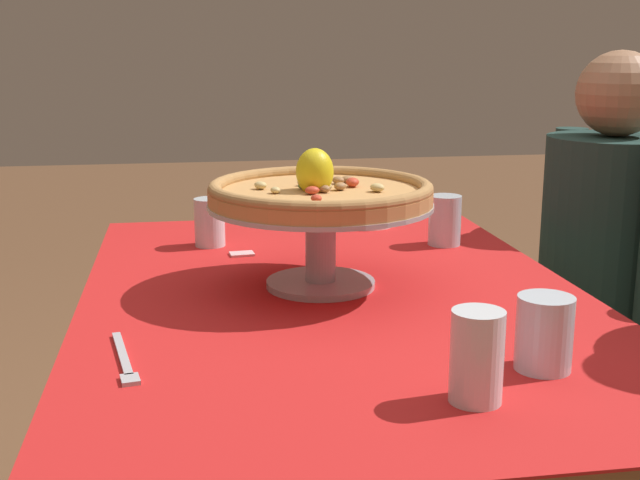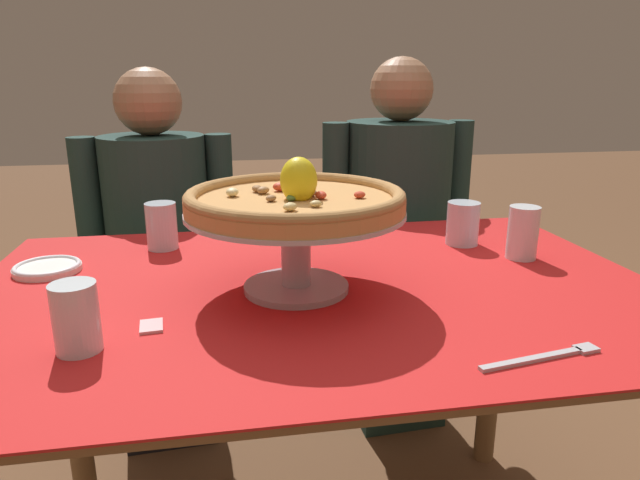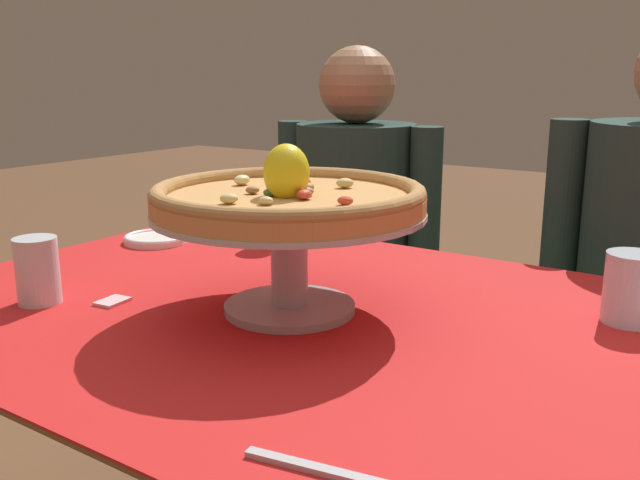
{
  "view_description": "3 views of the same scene",
  "coord_description": "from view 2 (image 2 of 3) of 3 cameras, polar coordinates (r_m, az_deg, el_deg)",
  "views": [
    {
      "loc": [
        1.38,
        -0.25,
        1.18
      ],
      "look_at": [
        -0.08,
        -0.01,
        0.82
      ],
      "focal_mm": 46.41,
      "sensor_mm": 36.0,
      "label": 1
    },
    {
      "loc": [
        -0.17,
        -1.0,
        1.13
      ],
      "look_at": [
        0.0,
        -0.03,
        0.84
      ],
      "focal_mm": 31.41,
      "sensor_mm": 36.0,
      "label": 2
    },
    {
      "loc": [
        0.55,
        -0.82,
        1.09
      ],
      "look_at": [
        0.01,
        -0.01,
        0.86
      ],
      "focal_mm": 38.88,
      "sensor_mm": 36.0,
      "label": 3
    }
  ],
  "objects": [
    {
      "name": "water_glass_back_left",
      "position": [
        1.36,
        -15.81,
        1.07
      ],
      "size": [
        0.07,
        0.07,
        0.11
      ],
      "color": "silver",
      "rests_on": "dining_table"
    },
    {
      "name": "water_glass_back_right",
      "position": [
        1.39,
        14.32,
        1.42
      ],
      "size": [
        0.08,
        0.08,
        0.1
      ],
      "color": "silver",
      "rests_on": "dining_table"
    },
    {
      "name": "dinner_fork",
      "position": [
        0.88,
        22.1,
        -10.94
      ],
      "size": [
        0.2,
        0.05,
        0.01
      ],
      "color": "#B7B7C1",
      "rests_on": "dining_table"
    },
    {
      "name": "pizza_stand",
      "position": [
        1.03,
        -2.49,
        0.41
      ],
      "size": [
        0.4,
        0.4,
        0.16
      ],
      "color": "#B7B7C1",
      "rests_on": "dining_table"
    },
    {
      "name": "diner_right",
      "position": [
        1.86,
        7.67,
        -1.33
      ],
      "size": [
        0.49,
        0.35,
        1.19
      ],
      "color": "#1E3833",
      "rests_on": "ground"
    },
    {
      "name": "side_plate",
      "position": [
        1.29,
        -26.02,
        -2.55
      ],
      "size": [
        0.13,
        0.13,
        0.02
      ],
      "color": "white",
      "rests_on": "dining_table"
    },
    {
      "name": "water_glass_front_left",
      "position": [
        0.9,
        -23.55,
        -7.68
      ],
      "size": [
        0.07,
        0.07,
        0.1
      ],
      "color": "silver",
      "rests_on": "dining_table"
    },
    {
      "name": "water_glass_side_right",
      "position": [
        1.31,
        19.93,
        0.4
      ],
      "size": [
        0.07,
        0.07,
        0.12
      ],
      "color": "white",
      "rests_on": "dining_table"
    },
    {
      "name": "pizza",
      "position": [
        1.02,
        -2.53,
        4.23
      ],
      "size": [
        0.4,
        0.4,
        0.1
      ],
      "color": "tan",
      "rests_on": "pizza_stand"
    },
    {
      "name": "dining_table",
      "position": [
        1.13,
        -0.27,
        -9.59
      ],
      "size": [
        1.32,
        0.89,
        0.74
      ],
      "color": "olive",
      "rests_on": "ground"
    },
    {
      "name": "diner_left",
      "position": [
        1.83,
        -15.8,
        -3.0
      ],
      "size": [
        0.47,
        0.34,
        1.16
      ],
      "color": "black",
      "rests_on": "ground"
    },
    {
      "name": "sugar_packet",
      "position": [
        0.95,
        -16.81,
        -8.4
      ],
      "size": [
        0.04,
        0.05,
        0.0
      ],
      "primitive_type": "cube",
      "rotation": [
        0.0,
        0.0,
        1.67
      ],
      "color": "beige",
      "rests_on": "dining_table"
    }
  ]
}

